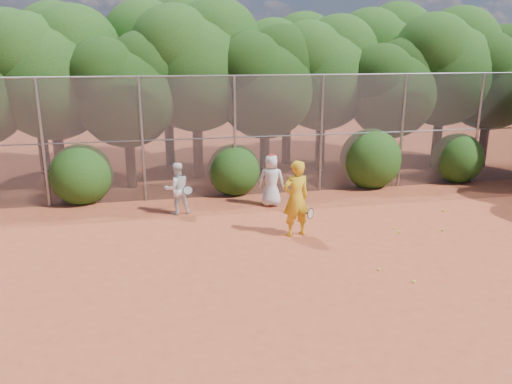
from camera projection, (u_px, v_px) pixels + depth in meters
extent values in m
plane|color=#A84225|center=(320.00, 264.00, 11.60)|extent=(80.00, 80.00, 0.00)
cylinder|color=gray|center=(43.00, 144.00, 15.35)|extent=(0.09, 0.09, 4.00)
cylinder|color=gray|center=(142.00, 141.00, 15.93)|extent=(0.09, 0.09, 4.00)
cylinder|color=gray|center=(235.00, 137.00, 16.51)|extent=(0.09, 0.09, 4.00)
cylinder|color=gray|center=(321.00, 134.00, 17.08)|extent=(0.09, 0.09, 4.00)
cylinder|color=gray|center=(402.00, 132.00, 17.66)|extent=(0.09, 0.09, 4.00)
cylinder|color=gray|center=(478.00, 129.00, 18.23)|extent=(0.09, 0.09, 4.00)
cylinder|color=gray|center=(265.00, 75.00, 16.15)|extent=(20.00, 0.05, 0.05)
cylinder|color=gray|center=(264.00, 136.00, 16.70)|extent=(20.00, 0.04, 0.04)
cube|color=slate|center=(264.00, 136.00, 16.70)|extent=(20.00, 0.02, 4.00)
cylinder|color=black|center=(59.00, 152.00, 17.91)|extent=(0.38, 0.38, 2.52)
sphere|color=#1A3F0F|center=(52.00, 82.00, 17.23)|extent=(4.03, 4.03, 4.03)
sphere|color=#1A3F0F|center=(75.00, 51.00, 17.49)|extent=(3.23, 3.23, 3.23)
sphere|color=#1A3F0F|center=(25.00, 58.00, 16.59)|extent=(3.02, 3.02, 3.02)
cylinder|color=black|center=(130.00, 158.00, 17.78)|extent=(0.36, 0.36, 2.17)
sphere|color=black|center=(126.00, 97.00, 17.19)|extent=(3.47, 3.47, 3.47)
sphere|color=black|center=(145.00, 71.00, 17.42)|extent=(2.78, 2.78, 2.78)
sphere|color=black|center=(105.00, 77.00, 16.64)|extent=(2.60, 2.60, 2.60)
cylinder|color=black|center=(198.00, 143.00, 19.14)|extent=(0.39, 0.39, 2.66)
sphere|color=#1A3F0F|center=(195.00, 74.00, 18.42)|extent=(4.26, 4.26, 4.26)
sphere|color=#1A3F0F|center=(216.00, 44.00, 18.69)|extent=(3.40, 3.40, 3.40)
sphere|color=#1A3F0F|center=(174.00, 50.00, 17.74)|extent=(3.19, 3.19, 3.19)
cylinder|color=black|center=(265.00, 149.00, 19.10)|extent=(0.37, 0.37, 2.27)
sphere|color=black|center=(265.00, 90.00, 18.49)|extent=(3.64, 3.64, 3.64)
sphere|color=black|center=(282.00, 64.00, 18.72)|extent=(2.91, 2.91, 2.91)
sphere|color=black|center=(249.00, 70.00, 17.91)|extent=(2.73, 2.73, 2.73)
cylinder|color=black|center=(320.00, 141.00, 20.31)|extent=(0.38, 0.38, 2.45)
sphere|color=#1A3F0F|center=(322.00, 80.00, 19.65)|extent=(3.92, 3.92, 3.92)
sphere|color=#1A3F0F|center=(339.00, 55.00, 19.90)|extent=(3.14, 3.14, 3.14)
sphere|color=#1A3F0F|center=(308.00, 60.00, 19.03)|extent=(2.94, 2.94, 2.94)
cylinder|color=black|center=(388.00, 147.00, 19.90)|extent=(0.36, 0.36, 2.10)
sphere|color=black|center=(392.00, 95.00, 19.33)|extent=(3.36, 3.36, 3.36)
sphere|color=black|center=(405.00, 72.00, 19.55)|extent=(2.69, 2.69, 2.69)
sphere|color=black|center=(382.00, 78.00, 18.80)|extent=(2.52, 2.52, 2.52)
cylinder|color=black|center=(437.00, 136.00, 20.88)|extent=(0.39, 0.39, 2.59)
sphere|color=#1A3F0F|center=(443.00, 74.00, 20.18)|extent=(4.14, 4.14, 4.14)
sphere|color=#1A3F0F|center=(459.00, 48.00, 20.44)|extent=(3.32, 3.32, 3.32)
sphere|color=#1A3F0F|center=(433.00, 53.00, 19.52)|extent=(3.11, 3.11, 3.11)
cylinder|color=black|center=(484.00, 139.00, 21.02)|extent=(0.37, 0.37, 2.31)
sphere|color=black|center=(491.00, 85.00, 20.39)|extent=(3.70, 3.70, 3.70)
sphere|color=black|center=(504.00, 61.00, 20.63)|extent=(2.96, 2.96, 2.96)
sphere|color=black|center=(483.00, 66.00, 19.80)|extent=(2.77, 2.77, 2.77)
cylinder|color=black|center=(43.00, 140.00, 19.87)|extent=(0.39, 0.39, 2.62)
sphere|color=#1A3F0F|center=(35.00, 74.00, 19.16)|extent=(4.20, 4.20, 4.20)
sphere|color=#1A3F0F|center=(57.00, 46.00, 19.43)|extent=(3.36, 3.36, 3.36)
sphere|color=#1A3F0F|center=(9.00, 52.00, 18.49)|extent=(3.15, 3.15, 3.15)
cylinder|color=black|center=(169.00, 133.00, 21.00)|extent=(0.40, 0.40, 2.80)
sphere|color=#1A3F0F|center=(166.00, 66.00, 20.24)|extent=(4.48, 4.48, 4.48)
sphere|color=#1A3F0F|center=(186.00, 38.00, 20.52)|extent=(3.58, 3.58, 3.58)
sphere|color=#1A3F0F|center=(145.00, 43.00, 19.53)|extent=(3.36, 3.36, 3.36)
cylinder|color=black|center=(286.00, 134.00, 21.62)|extent=(0.38, 0.38, 2.52)
sphere|color=#1A3F0F|center=(287.00, 76.00, 20.94)|extent=(4.03, 4.03, 4.03)
sphere|color=#1A3F0F|center=(304.00, 51.00, 21.19)|extent=(3.23, 3.23, 3.23)
sphere|color=#1A3F0F|center=(273.00, 56.00, 20.29)|extent=(3.02, 3.02, 3.02)
cylinder|color=black|center=(377.00, 127.00, 23.02)|extent=(0.40, 0.40, 2.73)
sphere|color=#1A3F0F|center=(381.00, 67.00, 22.28)|extent=(4.37, 4.37, 4.37)
sphere|color=#1A3F0F|center=(397.00, 42.00, 22.56)|extent=(3.49, 3.49, 3.49)
sphere|color=#1A3F0F|center=(370.00, 47.00, 21.59)|extent=(3.28, 3.28, 3.28)
sphere|color=#1A3F0F|center=(81.00, 172.00, 16.10)|extent=(2.00, 2.00, 2.00)
sphere|color=#1A3F0F|center=(234.00, 168.00, 17.09)|extent=(1.80, 1.80, 1.80)
sphere|color=#1A3F0F|center=(370.00, 156.00, 18.00)|extent=(2.20, 2.20, 2.20)
sphere|color=#1A3F0F|center=(457.00, 156.00, 18.71)|extent=(1.90, 1.90, 1.90)
imported|color=gold|center=(296.00, 199.00, 13.12)|extent=(0.83, 0.63, 2.06)
torus|color=black|center=(310.00, 214.00, 13.10)|extent=(0.25, 0.23, 0.30)
cylinder|color=black|center=(303.00, 212.00, 13.23)|extent=(0.21, 0.23, 0.04)
imported|color=silver|center=(271.00, 180.00, 15.72)|extent=(0.94, 0.76, 1.66)
ellipsoid|color=#B2191F|center=(272.00, 156.00, 15.50)|extent=(0.22, 0.22, 0.13)
sphere|color=#C7F12B|center=(282.00, 181.00, 15.58)|extent=(0.07, 0.07, 0.07)
imported|color=silver|center=(177.00, 189.00, 14.94)|extent=(0.88, 0.75, 1.58)
torus|color=black|center=(188.00, 190.00, 14.72)|extent=(0.33, 0.24, 0.27)
cylinder|color=black|center=(189.00, 193.00, 14.93)|extent=(0.08, 0.25, 0.18)
sphere|color=#C7F12B|center=(399.00, 232.00, 13.52)|extent=(0.07, 0.07, 0.07)
sphere|color=#C7F12B|center=(394.00, 228.00, 13.85)|extent=(0.07, 0.07, 0.07)
sphere|color=#C7F12B|center=(414.00, 281.00, 10.65)|extent=(0.07, 0.07, 0.07)
sphere|color=#C7F12B|center=(442.00, 230.00, 13.69)|extent=(0.07, 0.07, 0.07)
sphere|color=#C7F12B|center=(379.00, 269.00, 11.24)|extent=(0.07, 0.07, 0.07)
sphere|color=#C7F12B|center=(443.00, 210.00, 15.34)|extent=(0.07, 0.07, 0.07)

